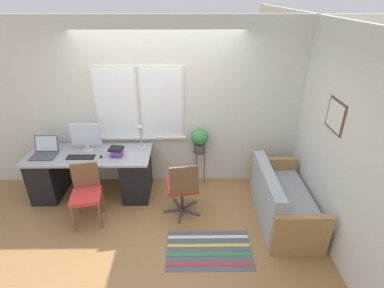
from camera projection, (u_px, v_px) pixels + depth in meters
ground_plane at (161, 207)px, 4.62m from camera, size 14.00×14.00×0.00m
wall_back_with_window at (160, 107)px, 4.73m from camera, size 9.00×0.12×2.70m
wall_right_with_picture at (323, 127)px, 4.03m from camera, size 0.08×9.00×2.70m
desk at (92, 173)px, 4.76m from camera, size 1.89×0.74×0.75m
laptop at (45, 151)px, 4.55m from camera, size 0.36×0.33×0.27m
monitor at (86, 136)px, 4.60m from camera, size 0.47×0.16×0.45m
keyboard at (81, 157)px, 4.49m from camera, size 0.41×0.14×0.02m
mouse at (101, 157)px, 4.49m from camera, size 0.04×0.06×0.03m
desk_lamp at (141, 133)px, 4.65m from camera, size 0.16×0.16×0.39m
book_stack at (117, 151)px, 4.51m from camera, size 0.22×0.20×0.14m
desk_chair_wooden at (86, 192)px, 4.19m from camera, size 0.47×0.48×0.85m
office_chair_swivel at (183, 187)px, 4.28m from camera, size 0.56×0.56×0.91m
couch_loveseat at (281, 202)px, 4.30m from camera, size 0.71×1.47×0.77m
plant_stand at (199, 157)px, 4.94m from camera, size 0.20×0.20×0.65m
potted_plant at (200, 139)px, 4.79m from camera, size 0.29×0.29×0.38m
floor_rug_striped at (209, 250)px, 3.86m from camera, size 1.10×0.68×0.01m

